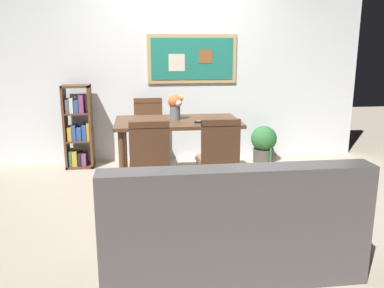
# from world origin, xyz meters

# --- Properties ---
(ground_plane) EXTENTS (12.00, 12.00, 0.00)m
(ground_plane) POSITION_xyz_m (0.00, 0.00, 0.00)
(ground_plane) COLOR tan
(wall_back_with_painting) EXTENTS (5.20, 0.14, 2.60)m
(wall_back_with_painting) POSITION_xyz_m (0.00, 1.53, 1.30)
(wall_back_with_painting) COLOR silver
(wall_back_with_painting) RESTS_ON ground_plane
(dining_table) EXTENTS (1.42, 0.83, 0.76)m
(dining_table) POSITION_xyz_m (-0.12, 0.42, 0.65)
(dining_table) COLOR brown
(dining_table) RESTS_ON ground_plane
(dining_chair_near_right) EXTENTS (0.40, 0.41, 0.91)m
(dining_chair_near_right) POSITION_xyz_m (0.22, -0.33, 0.54)
(dining_chair_near_right) COLOR brown
(dining_chair_near_right) RESTS_ON ground_plane
(dining_chair_near_left) EXTENTS (0.40, 0.41, 0.91)m
(dining_chair_near_left) POSITION_xyz_m (-0.46, -0.34, 0.54)
(dining_chair_near_left) COLOR brown
(dining_chair_near_left) RESTS_ON ground_plane
(dining_chair_far_left) EXTENTS (0.40, 0.41, 0.91)m
(dining_chair_far_left) POSITION_xyz_m (-0.43, 1.20, 0.54)
(dining_chair_far_left) COLOR brown
(dining_chair_far_left) RESTS_ON ground_plane
(leather_couch) EXTENTS (1.80, 0.84, 0.84)m
(leather_couch) POSITION_xyz_m (0.07, -1.51, 0.31)
(leather_couch) COLOR #514C4C
(leather_couch) RESTS_ON ground_plane
(bookshelf) EXTENTS (0.36, 0.28, 1.10)m
(bookshelf) POSITION_xyz_m (-1.36, 1.26, 0.52)
(bookshelf) COLOR brown
(bookshelf) RESTS_ON ground_plane
(potted_ivy) EXTENTS (0.36, 0.36, 0.56)m
(potted_ivy) POSITION_xyz_m (1.16, 1.16, 0.27)
(potted_ivy) COLOR #4C4742
(potted_ivy) RESTS_ON ground_plane
(flower_vase) EXTENTS (0.18, 0.17, 0.29)m
(flower_vase) POSITION_xyz_m (-0.13, 0.46, 0.93)
(flower_vase) COLOR slate
(flower_vase) RESTS_ON dining_table
(tv_remote) EXTENTS (0.16, 0.06, 0.02)m
(tv_remote) POSITION_xyz_m (0.13, 0.22, 0.77)
(tv_remote) COLOR black
(tv_remote) RESTS_ON dining_table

